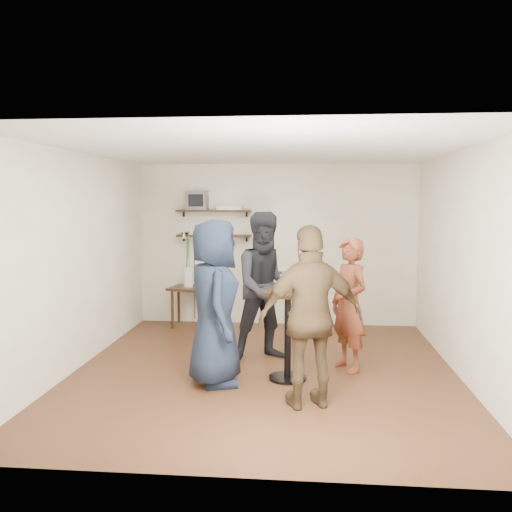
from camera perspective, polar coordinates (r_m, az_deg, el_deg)
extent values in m
cube|color=#462616|center=(6.59, 0.89, -12.17)|extent=(4.50, 5.00, 0.04)
cube|color=white|center=(6.29, 0.93, 11.32)|extent=(4.50, 5.00, 0.04)
cube|color=white|center=(8.81, 2.15, 1.20)|extent=(4.50, 0.04, 2.60)
cube|color=white|center=(3.83, -1.96, -5.08)|extent=(4.50, 0.04, 2.60)
cube|color=white|center=(6.86, -18.35, -0.46)|extent=(0.04, 5.00, 2.60)
cube|color=white|center=(6.54, 21.15, -0.87)|extent=(0.04, 5.00, 2.60)
cube|color=black|center=(8.75, -4.46, 4.76)|extent=(1.20, 0.25, 0.04)
cube|color=black|center=(8.77, -4.44, 2.15)|extent=(1.20, 0.25, 0.04)
cube|color=#59595B|center=(8.80, -6.17, 5.85)|extent=(0.32, 0.30, 0.30)
cube|color=silver|center=(8.71, -2.77, 5.08)|extent=(0.40, 0.24, 0.06)
cube|color=black|center=(8.76, -4.24, 2.59)|extent=(0.22, 0.10, 0.10)
cube|color=black|center=(8.89, -6.88, 2.39)|extent=(0.30, 0.05, 0.03)
cube|color=black|center=(8.77, -7.14, -3.36)|extent=(0.65, 0.65, 0.04)
cylinder|color=black|center=(8.67, -8.79, -5.63)|extent=(0.04, 0.04, 0.60)
cylinder|color=black|center=(8.58, -6.02, -5.72)|extent=(0.04, 0.04, 0.60)
cylinder|color=black|center=(9.08, -8.14, -5.10)|extent=(0.04, 0.04, 0.60)
cylinder|color=black|center=(8.99, -5.49, -5.18)|extent=(0.04, 0.04, 0.60)
cylinder|color=white|center=(8.74, -7.15, -2.19)|extent=(0.15, 0.15, 0.32)
cylinder|color=#327120|center=(8.70, -7.31, -0.09)|extent=(0.01, 0.07, 0.58)
cone|color=silver|center=(8.68, -7.60, 2.24)|extent=(0.07, 0.09, 0.13)
cylinder|color=#327120|center=(8.70, -7.07, 0.13)|extent=(0.04, 0.06, 0.64)
cone|color=silver|center=(8.69, -6.88, 2.67)|extent=(0.11, 0.13, 0.13)
cylinder|color=#327120|center=(8.68, -7.21, 0.32)|extent=(0.10, 0.09, 0.70)
cone|color=silver|center=(8.62, -7.29, 3.07)|extent=(0.14, 0.13, 0.14)
cylinder|color=black|center=(6.07, 3.38, -3.91)|extent=(0.55, 0.55, 0.04)
cylinder|color=black|center=(6.18, 3.36, -8.40)|extent=(0.07, 0.07, 0.94)
cylinder|color=black|center=(6.31, 3.33, -12.67)|extent=(0.43, 0.43, 0.03)
cylinder|color=silver|center=(6.05, 2.82, -3.72)|extent=(0.06, 0.06, 0.00)
cylinder|color=silver|center=(6.05, 2.82, -3.31)|extent=(0.01, 0.01, 0.08)
cylinder|color=silver|center=(6.03, 2.82, -2.43)|extent=(0.06, 0.06, 0.10)
cylinder|color=tan|center=(6.03, 2.82, -2.63)|extent=(0.06, 0.06, 0.06)
cylinder|color=silver|center=(6.04, 4.04, -3.74)|extent=(0.06, 0.06, 0.00)
cylinder|color=silver|center=(6.03, 4.04, -3.28)|extent=(0.01, 0.01, 0.09)
cylinder|color=silver|center=(6.02, 4.05, -2.31)|extent=(0.07, 0.07, 0.11)
cylinder|color=tan|center=(6.02, 4.05, -2.53)|extent=(0.06, 0.06, 0.06)
cylinder|color=silver|center=(6.12, 3.11, -3.60)|extent=(0.06, 0.06, 0.00)
cylinder|color=silver|center=(6.12, 3.11, -3.14)|extent=(0.01, 0.01, 0.10)
cylinder|color=silver|center=(6.10, 3.12, -2.15)|extent=(0.07, 0.07, 0.12)
cylinder|color=tan|center=(6.10, 3.12, -2.38)|extent=(0.07, 0.07, 0.06)
cylinder|color=silver|center=(6.09, 3.51, -3.66)|extent=(0.06, 0.06, 0.00)
cylinder|color=silver|center=(6.08, 3.51, -3.24)|extent=(0.01, 0.01, 0.09)
cylinder|color=silver|center=(6.07, 3.51, -2.35)|extent=(0.07, 0.07, 0.11)
cylinder|color=tan|center=(6.07, 3.51, -2.56)|extent=(0.06, 0.06, 0.06)
imported|color=red|center=(6.53, 9.77, -5.05)|extent=(0.62, 0.69, 1.59)
imported|color=black|center=(6.86, 1.19, -3.20)|extent=(1.10, 0.99, 1.88)
imported|color=#151E30|center=(5.96, -4.40, -4.91)|extent=(0.79, 1.01, 1.82)
imported|color=#3F2D1B|center=(5.32, 5.84, -6.40)|extent=(1.13, 0.74, 1.79)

